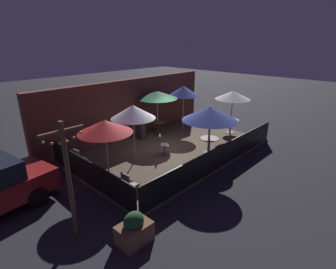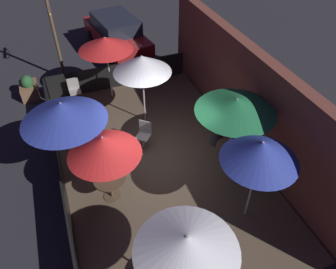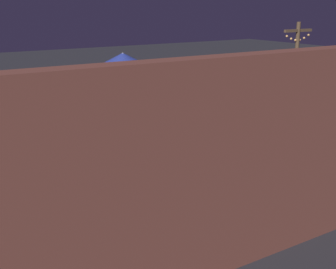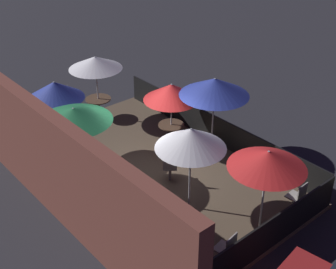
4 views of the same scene
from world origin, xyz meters
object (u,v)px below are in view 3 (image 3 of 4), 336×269
(patio_umbrella_5, at_px, (123,64))
(patron_0, at_px, (230,187))
(dining_table_2, at_px, (177,196))
(patio_chair_0, at_px, (249,119))
(patio_umbrella_2, at_px, (177,100))
(light_post, at_px, (295,70))
(patio_umbrella_6, at_px, (249,75))
(dining_table_0, at_px, (94,146))
(patio_chair_1, at_px, (336,141))
(planter_box, at_px, (240,111))
(patio_umbrella_3, at_px, (283,66))
(patio_chair_2, at_px, (189,153))
(patio_umbrella_0, at_px, (92,88))
(patio_umbrella_4, at_px, (65,107))

(patio_umbrella_5, bearing_deg, patron_0, 86.77)
(dining_table_2, relative_size, patio_chair_0, 0.85)
(patio_umbrella_2, bearing_deg, patio_chair_0, -143.50)
(patio_chair_0, distance_m, patron_0, 5.41)
(patio_umbrella_5, xyz_separation_m, light_post, (-5.63, 0.31, -0.51))
(patio_umbrella_6, height_order, dining_table_0, patio_umbrella_6)
(dining_table_0, relative_size, patio_chair_1, 0.89)
(patio_umbrella_2, relative_size, dining_table_0, 2.84)
(light_post, bearing_deg, patio_umbrella_2, 29.07)
(dining_table_0, distance_m, patron_0, 3.68)
(patio_chair_0, xyz_separation_m, planter_box, (-1.08, -1.58, -0.22))
(patio_umbrella_3, bearing_deg, patio_umbrella_2, 25.98)
(patio_umbrella_3, xyz_separation_m, light_post, (-2.13, -1.51, -0.41))
(dining_table_0, xyz_separation_m, patron_0, (-0.91, 3.56, 0.03))
(patio_chair_2, bearing_deg, patio_chair_1, -158.10)
(patio_umbrella_3, xyz_separation_m, patron_0, (3.74, 2.46, -1.52))
(patio_chair_0, relative_size, patio_chair_2, 1.00)
(patio_umbrella_6, distance_m, dining_table_0, 3.72)
(patio_umbrella_0, height_order, patio_umbrella_5, patio_umbrella_5)
(dining_table_2, distance_m, planter_box, 7.90)
(light_post, bearing_deg, patio_chair_1, 58.76)
(patio_umbrella_0, relative_size, patron_0, 1.60)
(patio_umbrella_0, relative_size, patio_umbrella_3, 0.91)
(patio_umbrella_2, bearing_deg, patio_umbrella_3, -154.02)
(patio_umbrella_5, bearing_deg, patio_umbrella_4, 52.37)
(patron_0, relative_size, light_post, 0.41)
(patio_umbrella_5, xyz_separation_m, patio_chair_0, (-3.65, 0.51, -1.72))
(patio_chair_2, relative_size, patron_0, 0.69)
(patio_umbrella_6, xyz_separation_m, patron_0, (1.92, 1.74, -1.55))
(patio_chair_0, distance_m, planter_box, 1.92)
(planter_box, bearing_deg, dining_table_0, 16.85)
(patio_umbrella_2, relative_size, patio_umbrella_5, 0.96)
(patio_umbrella_2, bearing_deg, dining_table_2, -90.00)
(patron_0, height_order, light_post, light_post)
(dining_table_2, bearing_deg, patio_umbrella_2, 90.00)
(patio_umbrella_5, height_order, dining_table_2, patio_umbrella_5)
(patio_umbrella_2, xyz_separation_m, patio_umbrella_5, (-1.23, -4.12, 0.02))
(planter_box, bearing_deg, patio_chair_2, 36.60)
(patio_umbrella_3, distance_m, patron_0, 4.73)
(patio_umbrella_2, relative_size, patio_chair_1, 2.51)
(patio_umbrella_3, xyz_separation_m, dining_table_0, (4.64, -1.10, -1.56))
(dining_table_0, height_order, planter_box, planter_box)
(patio_chair_2, bearing_deg, patio_umbrella_6, -156.26)
(patio_umbrella_0, relative_size, patio_chair_2, 2.33)
(patron_0, bearing_deg, patio_umbrella_6, 40.02)
(patio_umbrella_3, xyz_separation_m, planter_box, (-1.23, -2.88, -1.85))
(light_post, bearing_deg, dining_table_2, 29.07)
(patio_umbrella_5, relative_size, dining_table_2, 3.24)
(patio_umbrella_4, xyz_separation_m, light_post, (-8.53, -3.45, -0.51))
(patio_umbrella_3, relative_size, planter_box, 2.59)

